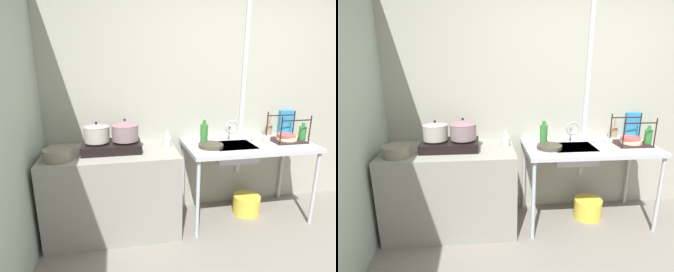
% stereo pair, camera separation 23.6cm
% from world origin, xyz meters
% --- Properties ---
extents(wall_back, '(4.82, 0.10, 2.50)m').
position_xyz_m(wall_back, '(0.00, 1.70, 1.25)').
color(wall_back, '#A0A292').
rests_on(wall_back, ground).
extents(wall_metal_strip, '(0.05, 0.01, 2.00)m').
position_xyz_m(wall_metal_strip, '(0.11, 1.64, 1.38)').
color(wall_metal_strip, '#B3B4BD').
extents(counter_concrete, '(1.25, 0.66, 0.84)m').
position_xyz_m(counter_concrete, '(-1.35, 1.32, 0.42)').
color(counter_concrete, gray).
rests_on(counter_concrete, ground).
extents(counter_sink, '(1.32, 0.66, 0.84)m').
position_xyz_m(counter_sink, '(0.05, 1.32, 0.77)').
color(counter_sink, '#B3B4BD').
rests_on(counter_sink, ground).
extents(stove, '(0.54, 0.32, 0.10)m').
position_xyz_m(stove, '(-1.34, 1.32, 0.88)').
color(stove, black).
rests_on(stove, counter_concrete).
extents(pot_on_left_burner, '(0.24, 0.24, 0.19)m').
position_xyz_m(pot_on_left_burner, '(-1.47, 1.32, 1.02)').
color(pot_on_left_burner, '#A69E93').
rests_on(pot_on_left_burner, stove).
extents(pot_on_right_burner, '(0.25, 0.25, 0.21)m').
position_xyz_m(pot_on_right_burner, '(-1.21, 1.32, 1.03)').
color(pot_on_right_burner, gray).
rests_on(pot_on_right_burner, stove).
extents(pot_beside_stove, '(0.25, 0.25, 0.10)m').
position_xyz_m(pot_beside_stove, '(-1.79, 1.16, 0.89)').
color(pot_beside_stove, slate).
rests_on(pot_beside_stove, counter_concrete).
extents(percolator, '(0.08, 0.08, 0.18)m').
position_xyz_m(percolator, '(-0.79, 1.36, 0.93)').
color(percolator, silver).
rests_on(percolator, counter_concrete).
extents(sink_basin, '(0.42, 0.33, 0.15)m').
position_xyz_m(sink_basin, '(-0.12, 1.29, 0.76)').
color(sink_basin, '#B3B4BD').
rests_on(sink_basin, counter_sink).
extents(faucet, '(0.14, 0.08, 0.23)m').
position_xyz_m(faucet, '(-0.10, 1.43, 0.98)').
color(faucet, '#B3B4BD').
rests_on(faucet, counter_sink).
extents(frying_pan, '(0.24, 0.24, 0.03)m').
position_xyz_m(frying_pan, '(-0.38, 1.26, 0.85)').
color(frying_pan, '#3C372A').
rests_on(frying_pan, counter_sink).
extents(dish_rack, '(0.34, 0.29, 0.29)m').
position_xyz_m(dish_rack, '(0.49, 1.33, 0.88)').
color(dish_rack, black).
rests_on(dish_rack, counter_sink).
extents(cup_by_rack, '(0.09, 0.09, 0.07)m').
position_xyz_m(cup_by_rack, '(0.22, 1.27, 0.87)').
color(cup_by_rack, beige).
rests_on(cup_by_rack, counter_sink).
extents(small_bowl_on_drainboard, '(0.14, 0.14, 0.04)m').
position_xyz_m(small_bowl_on_drainboard, '(0.18, 1.36, 0.85)').
color(small_bowl_on_drainboard, silver).
rests_on(small_bowl_on_drainboard, counter_sink).
extents(bottle_by_sink, '(0.08, 0.08, 0.25)m').
position_xyz_m(bottle_by_sink, '(-0.41, 1.40, 0.94)').
color(bottle_by_sink, '#317332').
rests_on(bottle_by_sink, counter_sink).
extents(bottle_by_rack, '(0.07, 0.07, 0.20)m').
position_xyz_m(bottle_by_rack, '(0.65, 1.30, 0.92)').
color(bottle_by_rack, '#2C7836').
rests_on(bottle_by_rack, counter_sink).
extents(cereal_box, '(0.16, 0.08, 0.27)m').
position_xyz_m(cereal_box, '(0.65, 1.60, 0.97)').
color(cereal_box, teal).
rests_on(cereal_box, counter_sink).
extents(utensil_jar, '(0.07, 0.07, 0.24)m').
position_xyz_m(utensil_jar, '(0.44, 1.60, 0.90)').
color(utensil_jar, '#907352').
rests_on(utensil_jar, counter_sink).
extents(bucket_on_floor, '(0.30, 0.30, 0.21)m').
position_xyz_m(bucket_on_floor, '(0.11, 1.35, 0.10)').
color(bucket_on_floor, yellow).
rests_on(bucket_on_floor, ground).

